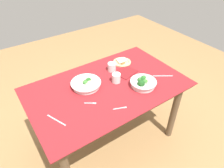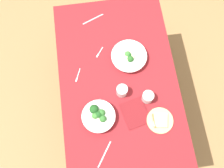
% 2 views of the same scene
% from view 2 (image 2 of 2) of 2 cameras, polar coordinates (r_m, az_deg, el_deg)
% --- Properties ---
extents(ground_plane, '(6.00, 6.00, 0.00)m').
position_cam_2_polar(ground_plane, '(2.80, 0.99, -4.48)').
color(ground_plane, '#9E7547').
extents(dining_table, '(1.44, 0.89, 0.78)m').
position_cam_2_polar(dining_table, '(2.18, 1.27, -0.19)').
color(dining_table, maroon).
rests_on(dining_table, ground_plane).
extents(broccoli_bowl_far, '(0.27, 0.27, 0.08)m').
position_cam_2_polar(broccoli_bowl_far, '(2.10, 3.57, 5.72)').
color(broccoli_bowl_far, white).
rests_on(broccoli_bowl_far, dining_table).
extents(broccoli_bowl_near, '(0.24, 0.24, 0.10)m').
position_cam_2_polar(broccoli_bowl_near, '(1.95, -2.87, -6.71)').
color(broccoli_bowl_near, white).
rests_on(broccoli_bowl_near, dining_table).
extents(bread_side_plate, '(0.19, 0.19, 0.04)m').
position_cam_2_polar(bread_side_plate, '(1.99, 10.02, -7.52)').
color(bread_side_plate, '#D6B27A').
rests_on(bread_side_plate, dining_table).
extents(water_glass_center, '(0.08, 0.08, 0.08)m').
position_cam_2_polar(water_glass_center, '(1.99, 7.51, -2.74)').
color(water_glass_center, silver).
rests_on(water_glass_center, dining_table).
extents(water_glass_side, '(0.08, 0.08, 0.09)m').
position_cam_2_polar(water_glass_side, '(1.99, 2.10, -1.43)').
color(water_glass_side, silver).
rests_on(water_glass_side, dining_table).
extents(fork_by_far_bowl, '(0.09, 0.07, 0.00)m').
position_cam_2_polar(fork_by_far_bowl, '(2.15, -2.67, 6.56)').
color(fork_by_far_bowl, '#B7B7BC').
rests_on(fork_by_far_bowl, dining_table).
extents(fork_by_near_bowl, '(0.11, 0.05, 0.00)m').
position_cam_2_polar(fork_by_near_bowl, '(2.08, -7.18, 1.74)').
color(fork_by_near_bowl, '#B7B7BC').
rests_on(fork_by_near_bowl, dining_table).
extents(table_knife_left, '(0.17, 0.12, 0.00)m').
position_cam_2_polar(table_knife_left, '(1.94, -1.59, -14.54)').
color(table_knife_left, '#B7B7BC').
rests_on(table_knife_left, dining_table).
extents(table_knife_right, '(0.08, 0.18, 0.00)m').
position_cam_2_polar(table_knife_right, '(2.30, -3.99, 13.43)').
color(table_knife_right, '#B7B7BC').
rests_on(table_knife_right, dining_table).
extents(napkin_folded_upper, '(0.24, 0.22, 0.01)m').
position_cam_2_polar(napkin_folded_upper, '(1.99, 4.90, -6.09)').
color(napkin_folded_upper, maroon).
rests_on(napkin_folded_upper, dining_table).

